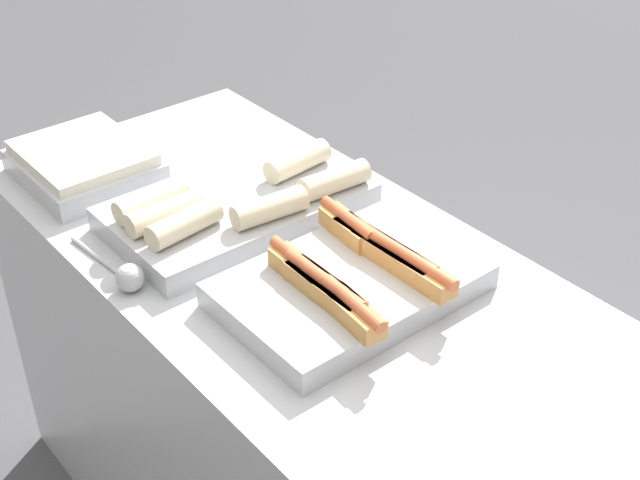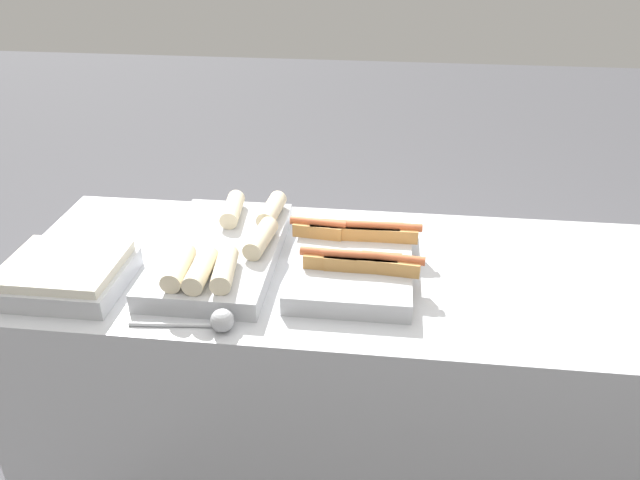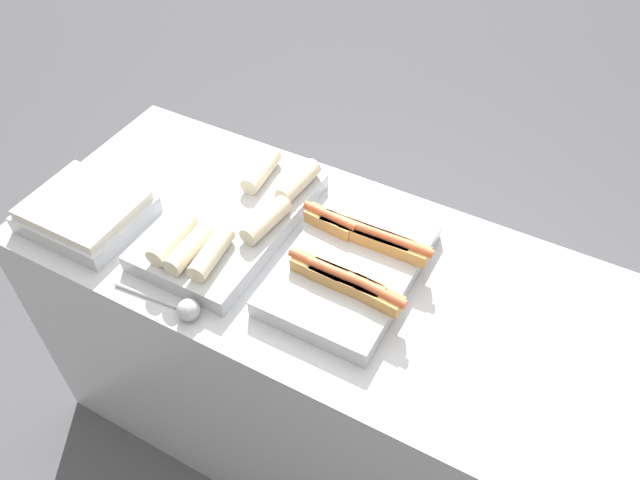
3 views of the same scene
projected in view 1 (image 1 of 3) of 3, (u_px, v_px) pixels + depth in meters
The scene contains 5 objects.
counter at pixel (359, 473), 1.83m from camera, with size 1.88×0.69×0.86m.
tray_hotdogs at pixel (352, 280), 1.59m from camera, with size 0.36×0.46×0.10m.
tray_wraps at pixel (237, 204), 1.81m from camera, with size 0.30×0.52×0.10m.
tray_side_front at pixel (84, 163), 1.96m from camera, with size 0.30×0.26×0.07m.
serving_spoon_near at pixel (126, 276), 1.63m from camera, with size 0.24×0.05×0.05m.
Camera 1 is at (0.92, -0.85, 1.84)m, focal length 50.00 mm.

